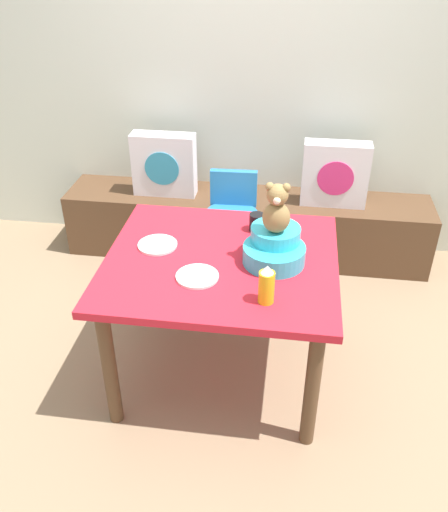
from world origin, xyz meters
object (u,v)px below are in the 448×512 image
at_px(dining_table, 221,276).
at_px(pillow_floral_right, 335,174).
at_px(dinner_plate_far, 158,245).
at_px(ketchup_bottle, 267,285).
at_px(highchair, 232,218).
at_px(infant_seat_teal, 274,248).
at_px(dinner_plate_near, 197,276).
at_px(coffee_mug, 257,222).
at_px(pillow_floral_left, 164,165).
at_px(book_stack, 238,191).
at_px(teddy_bear, 277,209).

bearing_deg(dining_table, pillow_floral_right, 64.27).
bearing_deg(dinner_plate_far, ketchup_bottle, -33.82).
relative_size(highchair, ketchup_bottle, 4.27).
bearing_deg(infant_seat_teal, dining_table, -176.03).
bearing_deg(highchair, ketchup_bottle, -75.54).
xyz_separation_m(dining_table, dinner_plate_near, (-0.09, -0.18, 0.11)).
bearing_deg(highchair, infant_seat_teal, -69.06).
xyz_separation_m(dining_table, highchair, (-0.05, 0.82, -0.11)).
xyz_separation_m(dining_table, coffee_mug, (0.15, 0.30, 0.15)).
bearing_deg(infant_seat_teal, dinner_plate_near, -150.17).
relative_size(pillow_floral_left, dining_table, 0.39).
bearing_deg(book_stack, infant_seat_teal, -75.51).
distance_m(teddy_bear, dinner_plate_near, 0.48).
distance_m(book_stack, highchair, 0.44).
relative_size(pillow_floral_right, highchair, 0.56).
height_order(pillow_floral_left, dinner_plate_far, pillow_floral_left).
xyz_separation_m(pillow_floral_right, coffee_mug, (-0.45, -0.94, 0.11)).
relative_size(pillow_floral_right, coffee_mug, 3.67).
bearing_deg(pillow_floral_right, dining_table, -115.73).
relative_size(pillow_floral_left, ketchup_bottle, 2.38).
xyz_separation_m(pillow_floral_right, dining_table, (-0.60, -1.24, -0.05)).
bearing_deg(pillow_floral_right, highchair, -147.32).
distance_m(ketchup_bottle, dinner_plate_far, 0.70).
height_order(dinner_plate_near, dinner_plate_far, same).
height_order(pillow_floral_right, book_stack, pillow_floral_right).
height_order(infant_seat_teal, coffee_mug, infant_seat_teal).
xyz_separation_m(pillow_floral_left, highchair, (0.53, -0.42, -0.16)).
bearing_deg(teddy_bear, pillow_floral_left, 124.49).
bearing_deg(book_stack, dining_table, -87.05).
bearing_deg(ketchup_bottle, book_stack, 101.01).
bearing_deg(ketchup_bottle, dinner_plate_near, 157.13).
bearing_deg(infant_seat_teal, ketchup_bottle, -92.41).
relative_size(dining_table, highchair, 1.43).
bearing_deg(infant_seat_teal, dinner_plate_far, 174.87).
xyz_separation_m(highchair, dinner_plate_far, (-0.28, -0.75, 0.22)).
relative_size(dining_table, dinner_plate_near, 5.66).
height_order(infant_seat_teal, teddy_bear, teddy_bear).
bearing_deg(dining_table, book_stack, 92.95).
bearing_deg(book_stack, dinner_plate_far, -102.88).
bearing_deg(infant_seat_teal, pillow_floral_left, 124.50).
xyz_separation_m(pillow_floral_left, dinner_plate_near, (0.50, -1.42, 0.07)).
xyz_separation_m(highchair, coffee_mug, (0.20, -0.52, 0.27)).
bearing_deg(pillow_floral_left, pillow_floral_right, 0.00).
bearing_deg(book_stack, pillow_floral_left, -177.68).
bearing_deg(book_stack, teddy_bear, -75.52).
distance_m(book_stack, dinner_plate_far, 1.24).
height_order(dining_table, highchair, highchair).
xyz_separation_m(book_stack, dining_table, (0.06, -1.26, 0.14)).
relative_size(book_stack, ketchup_bottle, 1.08).
bearing_deg(dinner_plate_near, highchair, 88.05).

